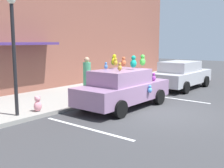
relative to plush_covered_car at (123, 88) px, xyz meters
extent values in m
plane|color=#38383A|center=(0.30, -1.73, -0.81)|extent=(60.00, 60.00, 0.00)
cube|color=gray|center=(0.30, 3.27, -0.73)|extent=(24.00, 4.00, 0.15)
cube|color=brown|center=(0.30, 5.42, 2.39)|extent=(24.00, 0.30, 6.40)
cube|color=#482D72|center=(-1.33, 4.87, 1.74)|extent=(3.60, 1.10, 0.12)
cube|color=silver|center=(2.92, -0.73, -0.81)|extent=(0.12, 3.60, 0.01)
cube|color=silver|center=(-2.89, -0.73, -0.81)|extent=(0.12, 3.60, 0.01)
cube|color=gray|center=(0.05, 0.00, -0.17)|extent=(4.43, 1.72, 0.68)
cube|color=gray|center=(-0.18, 0.00, 0.45)|extent=(2.30, 1.51, 0.56)
cylinder|color=black|center=(1.42, 0.86, -0.49)|extent=(0.64, 0.22, 0.64)
cylinder|color=black|center=(1.42, -0.86, -0.49)|extent=(0.64, 0.22, 0.64)
cylinder|color=black|center=(-1.33, 0.86, -0.49)|extent=(0.64, 0.22, 0.64)
cylinder|color=black|center=(-1.33, -0.86, -0.49)|extent=(0.64, 0.22, 0.64)
ellipsoid|color=purple|center=(1.39, -0.59, 0.30)|extent=(0.21, 0.17, 0.24)
sphere|color=purple|center=(1.39, -0.59, 0.47)|extent=(0.13, 0.13, 0.13)
ellipsoid|color=#509DEA|center=(0.52, -0.93, -0.06)|extent=(0.18, 0.15, 0.22)
sphere|color=#509DEA|center=(0.52, -0.93, 0.08)|extent=(0.12, 0.12, 0.12)
ellipsoid|color=teal|center=(1.17, -0.25, 0.31)|extent=(0.23, 0.19, 0.27)
sphere|color=teal|center=(1.17, -0.25, 0.50)|extent=(0.15, 0.15, 0.15)
ellipsoid|color=#6CAA28|center=(0.10, 0.57, 0.99)|extent=(0.21, 0.17, 0.25)
sphere|color=#6CAA28|center=(0.10, 0.57, 1.16)|extent=(0.14, 0.14, 0.14)
ellipsoid|color=#A343E6|center=(1.15, 0.05, 0.29)|extent=(0.20, 0.16, 0.24)
sphere|color=#A343E6|center=(1.15, 0.05, 0.46)|extent=(0.13, 0.13, 0.13)
ellipsoid|color=gold|center=(-0.03, 0.36, 0.99)|extent=(0.18, 0.15, 0.22)
sphere|color=gold|center=(-0.03, 0.36, 1.14)|extent=(0.12, 0.12, 0.12)
ellipsoid|color=yellow|center=(0.06, 0.49, 1.05)|extent=(0.24, 0.19, 0.28)
sphere|color=yellow|center=(0.06, 0.49, 1.24)|extent=(0.15, 0.15, 0.15)
ellipsoid|color=green|center=(1.01, -0.26, 0.99)|extent=(0.27, 0.22, 0.32)
sphere|color=green|center=(1.01, -0.26, 1.21)|extent=(0.17, 0.17, 0.17)
ellipsoid|color=#C55933|center=(0.23, 0.15, 0.97)|extent=(0.23, 0.19, 0.27)
sphere|color=#C55933|center=(0.23, 0.15, 1.15)|extent=(0.15, 0.15, 0.15)
ellipsoid|color=#64E497|center=(-1.03, 0.02, 0.34)|extent=(0.28, 0.23, 0.34)
sphere|color=#64E497|center=(-1.03, 0.02, 0.57)|extent=(0.18, 0.18, 0.18)
ellipsoid|color=#A6812F|center=(-0.56, -0.25, 0.85)|extent=(0.18, 0.15, 0.21)
sphere|color=#A6812F|center=(-0.56, -0.25, 1.00)|extent=(0.11, 0.11, 0.11)
ellipsoid|color=#0F9177|center=(0.23, -0.33, 0.98)|extent=(0.28, 0.23, 0.33)
sphere|color=#0F9177|center=(0.23, -0.33, 1.20)|extent=(0.18, 0.18, 0.18)
ellipsoid|color=#4375B2|center=(-0.32, 0.62, 0.84)|extent=(0.16, 0.13, 0.19)
sphere|color=#4375B2|center=(-0.32, 0.62, 0.97)|extent=(0.10, 0.10, 0.10)
ellipsoid|color=#3966C3|center=(1.56, 0.58, 0.29)|extent=(0.20, 0.16, 0.23)
sphere|color=#3966C3|center=(1.56, 0.58, 0.45)|extent=(0.12, 0.12, 0.12)
ellipsoid|color=#BD683A|center=(1.35, 0.42, 0.32)|extent=(0.24, 0.20, 0.29)
sphere|color=#BD683A|center=(1.35, 0.42, 0.51)|extent=(0.15, 0.15, 0.15)
cube|color=#B7B7BC|center=(5.82, 0.17, -0.17)|extent=(4.54, 1.79, 0.68)
cube|color=#B7B7BC|center=(5.59, 0.17, 0.45)|extent=(2.36, 1.58, 0.56)
cylinder|color=black|center=(7.22, 1.07, -0.49)|extent=(0.64, 0.22, 0.64)
cylinder|color=black|center=(7.22, -0.72, -0.49)|extent=(0.64, 0.22, 0.64)
cylinder|color=black|center=(4.41, 1.07, -0.49)|extent=(0.64, 0.22, 0.64)
cylinder|color=black|center=(4.41, -0.72, -0.49)|extent=(0.64, 0.22, 0.64)
ellipsoid|color=pink|center=(-2.89, 1.68, -0.47)|extent=(0.30, 0.25, 0.38)
sphere|color=pink|center=(-2.89, 1.68, -0.20)|extent=(0.21, 0.21, 0.21)
sphere|color=pink|center=(-2.96, 1.68, -0.13)|extent=(0.09, 0.09, 0.09)
sphere|color=pink|center=(-2.81, 1.68, -0.13)|extent=(0.09, 0.09, 0.09)
cylinder|color=black|center=(-3.67, 1.77, 1.18)|extent=(0.12, 0.12, 3.68)
sphere|color=#EAEACC|center=(-3.67, 1.77, 3.17)|extent=(0.28, 0.28, 0.28)
cylinder|color=#4EAB79|center=(0.13, 2.10, 0.13)|extent=(0.35, 0.35, 1.58)
sphere|color=tan|center=(0.13, 2.10, 1.04)|extent=(0.23, 0.23, 0.23)
camera|label=1|loc=(-8.84, -6.51, 1.83)|focal=44.59mm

